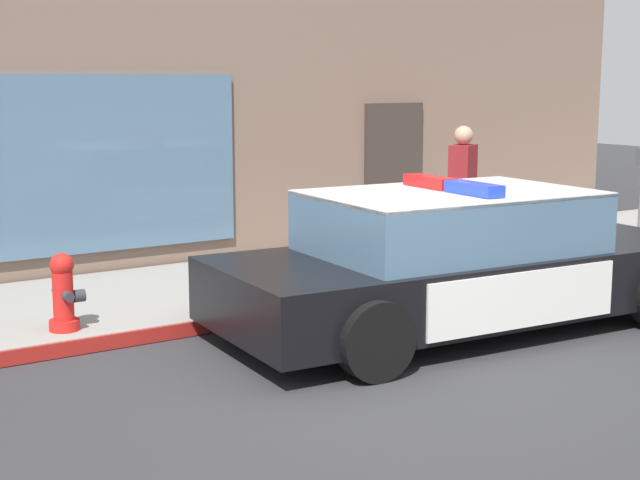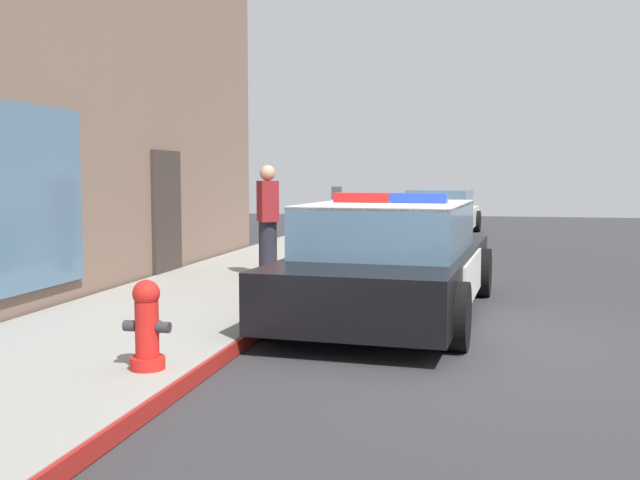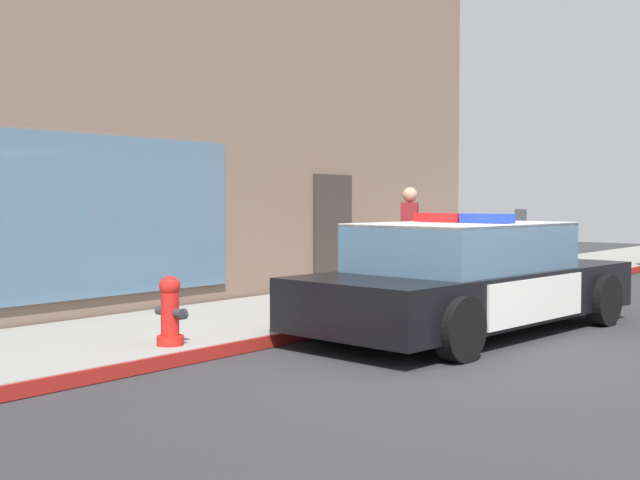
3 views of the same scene
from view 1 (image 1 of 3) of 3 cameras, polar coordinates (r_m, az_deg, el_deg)
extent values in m
plane|color=#303033|center=(7.83, 3.23, -8.48)|extent=(48.00, 48.00, 0.00)
cube|color=gray|center=(10.61, -7.72, -3.23)|extent=(48.00, 2.69, 0.15)
cube|color=maroon|center=(9.43, -4.11, -4.82)|extent=(28.80, 0.04, 0.14)
cube|color=#382D28|center=(13.62, 4.47, 3.88)|extent=(1.00, 0.08, 2.10)
cube|color=black|center=(9.38, 8.83, -2.32)|extent=(5.20, 2.29, 0.60)
cube|color=silver|center=(10.42, 15.90, -0.45)|extent=(1.86, 2.01, 0.05)
cube|color=silver|center=(8.39, -0.74, -2.50)|extent=(1.55, 1.98, 0.05)
cube|color=silver|center=(10.10, 4.97, -1.38)|extent=(2.13, 0.18, 0.51)
cube|color=silver|center=(8.59, 12.30, -3.56)|extent=(2.13, 0.18, 0.51)
cube|color=yellow|center=(10.11, 4.92, -1.37)|extent=(0.22, 0.03, 0.26)
cube|color=slate|center=(9.16, 7.92, 1.03)|extent=(2.75, 1.92, 0.60)
cube|color=silver|center=(9.12, 7.97, 2.83)|extent=(2.75, 1.92, 0.04)
cube|color=red|center=(9.39, 6.70, 3.55)|extent=(0.25, 0.67, 0.11)
cube|color=blue|center=(8.84, 9.34, 3.10)|extent=(0.25, 0.67, 0.11)
cylinder|color=black|center=(11.20, 12.53, -1.30)|extent=(0.69, 0.27, 0.68)
cylinder|color=black|center=(9.34, -3.02, -3.28)|extent=(0.69, 0.27, 0.68)
cylinder|color=black|center=(7.72, 3.37, -6.11)|extent=(0.69, 0.27, 0.68)
cylinder|color=red|center=(9.03, -15.25, -5.00)|extent=(0.28, 0.28, 0.10)
cylinder|color=red|center=(8.96, -15.33, -3.30)|extent=(0.19, 0.19, 0.45)
sphere|color=red|center=(8.90, -15.42, -1.47)|extent=(0.22, 0.22, 0.22)
cylinder|color=#333338|center=(8.89, -15.44, -0.99)|extent=(0.06, 0.06, 0.05)
cylinder|color=#333338|center=(8.83, -15.04, -3.34)|extent=(0.09, 0.10, 0.09)
cylinder|color=#333338|center=(9.09, -15.63, -2.98)|extent=(0.09, 0.10, 0.09)
cylinder|color=#333338|center=(9.01, -14.42, -3.30)|extent=(0.10, 0.12, 0.12)
cylinder|color=#23232D|center=(12.16, 8.57, 0.82)|extent=(0.28, 0.28, 0.85)
cube|color=maroon|center=(12.07, 8.66, 4.27)|extent=(0.48, 0.42, 0.62)
sphere|color=tan|center=(12.03, 8.72, 6.31)|extent=(0.24, 0.24, 0.24)
camera|label=2|loc=(6.37, -58.01, -1.56)|focal=41.18mm
camera|label=3|loc=(3.44, -89.52, -13.43)|focal=45.95mm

